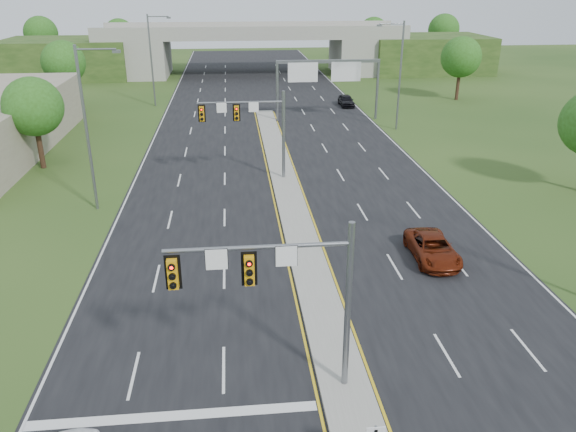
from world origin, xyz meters
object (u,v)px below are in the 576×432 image
(sign_gantry, at_px, (327,73))
(car_far_c, at_px, (346,100))
(signal_mast_far, at_px, (254,122))
(car_far_a, at_px, (433,248))
(overpass, at_px, (253,52))
(signal_mast_near, at_px, (287,284))

(sign_gantry, relative_size, car_far_c, 2.80)
(signal_mast_far, distance_m, car_far_a, 17.91)
(overpass, bearing_deg, car_far_c, -69.11)
(sign_gantry, relative_size, overpass, 0.14)
(overpass, bearing_deg, signal_mast_far, -92.35)
(sign_gantry, bearing_deg, signal_mast_far, -114.11)
(car_far_a, bearing_deg, overpass, 97.18)
(sign_gantry, xyz_separation_m, car_far_c, (3.85, 7.48, -4.52))
(signal_mast_far, relative_size, sign_gantry, 0.60)
(sign_gantry, bearing_deg, car_far_a, -89.40)
(signal_mast_far, bearing_deg, sign_gantry, 65.89)
(signal_mast_far, distance_m, sign_gantry, 21.91)
(signal_mast_near, height_order, car_far_a, signal_mast_near)
(signal_mast_near, bearing_deg, overpass, 88.38)
(sign_gantry, bearing_deg, overpass, 100.79)
(car_far_c, bearing_deg, signal_mast_near, -103.45)
(overpass, bearing_deg, sign_gantry, -79.21)
(car_far_a, xyz_separation_m, car_far_c, (3.48, 42.23, 0.02))
(signal_mast_far, relative_size, car_far_c, 1.69)
(overpass, xyz_separation_m, car_far_a, (7.05, -69.84, -2.85))
(signal_mast_near, xyz_separation_m, signal_mast_far, (0.00, 25.00, 0.00))
(signal_mast_far, height_order, car_far_c, signal_mast_far)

